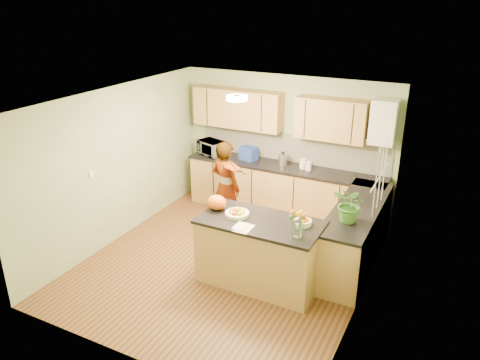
% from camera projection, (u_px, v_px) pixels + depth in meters
% --- Properties ---
extents(floor, '(4.50, 4.50, 0.00)m').
position_uv_depth(floor, '(228.00, 262.00, 7.11)').
color(floor, '#512A17').
rests_on(floor, ground).
extents(ceiling, '(4.00, 4.50, 0.02)m').
position_uv_depth(ceiling, '(226.00, 99.00, 6.18)').
color(ceiling, white).
rests_on(ceiling, wall_back).
extents(wall_back, '(4.00, 0.02, 2.50)m').
position_uv_depth(wall_back, '(286.00, 144.00, 8.51)').
color(wall_back, gray).
rests_on(wall_back, floor).
extents(wall_front, '(4.00, 0.02, 2.50)m').
position_uv_depth(wall_front, '(123.00, 262.00, 4.78)').
color(wall_front, gray).
rests_on(wall_front, floor).
extents(wall_left, '(0.02, 4.50, 2.50)m').
position_uv_depth(wall_left, '(118.00, 165.00, 7.49)').
color(wall_left, gray).
rests_on(wall_left, floor).
extents(wall_right, '(0.02, 4.50, 2.50)m').
position_uv_depth(wall_right, '(369.00, 214.00, 5.81)').
color(wall_right, gray).
rests_on(wall_right, floor).
extents(back_counter, '(3.64, 0.62, 0.94)m').
position_uv_depth(back_counter, '(283.00, 190.00, 8.51)').
color(back_counter, '#B28C47').
rests_on(back_counter, floor).
extents(right_counter, '(0.62, 2.24, 0.94)m').
position_uv_depth(right_counter, '(356.00, 235.00, 6.93)').
color(right_counter, '#B28C47').
rests_on(right_counter, floor).
extents(splashback, '(3.60, 0.02, 0.52)m').
position_uv_depth(splashback, '(291.00, 148.00, 8.47)').
color(splashback, white).
rests_on(splashback, back_counter).
extents(upper_cabinets, '(3.20, 0.34, 0.70)m').
position_uv_depth(upper_cabinets, '(274.00, 113.00, 8.22)').
color(upper_cabinets, '#B28C47').
rests_on(upper_cabinets, wall_back).
extents(boiler, '(0.40, 0.30, 0.86)m').
position_uv_depth(boiler, '(384.00, 122.00, 7.42)').
color(boiler, white).
rests_on(boiler, wall_back).
extents(window_right, '(0.01, 1.30, 1.05)m').
position_uv_depth(window_right, '(381.00, 176.00, 6.19)').
color(window_right, white).
rests_on(window_right, wall_right).
extents(light_switch, '(0.02, 0.09, 0.09)m').
position_uv_depth(light_switch, '(91.00, 174.00, 6.96)').
color(light_switch, white).
rests_on(light_switch, wall_left).
extents(ceiling_lamp, '(0.30, 0.30, 0.07)m').
position_uv_depth(ceiling_lamp, '(237.00, 98.00, 6.44)').
color(ceiling_lamp, '#FFEABF').
rests_on(ceiling_lamp, ceiling).
extents(peninsula_island, '(1.67, 0.86, 0.96)m').
position_uv_depth(peninsula_island, '(260.00, 252.00, 6.47)').
color(peninsula_island, '#B28C47').
rests_on(peninsula_island, floor).
extents(fruit_dish, '(0.33, 0.33, 0.12)m').
position_uv_depth(fruit_dish, '(237.00, 212.00, 6.42)').
color(fruit_dish, '#F8E5C6').
rests_on(fruit_dish, peninsula_island).
extents(orange_bowl, '(0.23, 0.23, 0.14)m').
position_uv_depth(orange_bowl, '(303.00, 221.00, 6.16)').
color(orange_bowl, '#F8E5C6').
rests_on(orange_bowl, peninsula_island).
extents(flower_vase, '(0.25, 0.25, 0.45)m').
position_uv_depth(flower_vase, '(299.00, 215.00, 5.78)').
color(flower_vase, silver).
rests_on(flower_vase, peninsula_island).
extents(orange_bag, '(0.33, 0.30, 0.21)m').
position_uv_depth(orange_bag, '(217.00, 202.00, 6.59)').
color(orange_bag, orange).
rests_on(orange_bag, peninsula_island).
extents(papers, '(0.20, 0.28, 0.01)m').
position_uv_depth(papers, '(244.00, 228.00, 6.08)').
color(papers, white).
rests_on(papers, peninsula_island).
extents(violinist, '(0.67, 0.53, 1.59)m').
position_uv_depth(violinist, '(226.00, 187.00, 7.80)').
color(violinist, '#E2A18A').
rests_on(violinist, floor).
extents(violin, '(0.72, 0.62, 0.18)m').
position_uv_depth(violin, '(230.00, 166.00, 7.36)').
color(violin, '#4D1504').
rests_on(violin, violinist).
extents(microwave, '(0.57, 0.47, 0.27)m').
position_uv_depth(microwave, '(211.00, 148.00, 8.88)').
color(microwave, white).
rests_on(microwave, back_counter).
extents(blue_box, '(0.34, 0.28, 0.24)m').
position_uv_depth(blue_box, '(249.00, 153.00, 8.60)').
color(blue_box, navy).
rests_on(blue_box, back_counter).
extents(kettle, '(0.16, 0.16, 0.29)m').
position_uv_depth(kettle, '(283.00, 159.00, 8.33)').
color(kettle, silver).
rests_on(kettle, back_counter).
extents(jar_cream, '(0.11, 0.11, 0.17)m').
position_uv_depth(jar_cream, '(303.00, 164.00, 8.18)').
color(jar_cream, '#F8E5C6').
rests_on(jar_cream, back_counter).
extents(jar_white, '(0.13, 0.13, 0.16)m').
position_uv_depth(jar_white, '(309.00, 166.00, 8.10)').
color(jar_white, white).
rests_on(jar_white, back_counter).
extents(potted_plant, '(0.58, 0.55, 0.51)m').
position_uv_depth(potted_plant, '(351.00, 205.00, 6.21)').
color(potted_plant, '#3E7727').
rests_on(potted_plant, right_counter).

